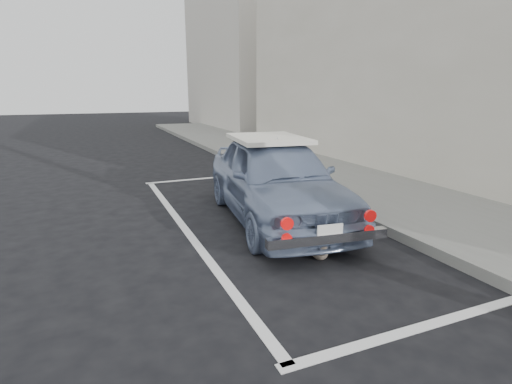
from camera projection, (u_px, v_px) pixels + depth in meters
ground at (347, 311)px, 3.92m from camera, size 80.00×80.00×0.00m
sidewalk at (432, 212)px, 6.90m from camera, size 2.80×40.00×0.15m
shop_building at (483, 28)px, 9.04m from camera, size 3.50×18.00×7.00m
building_far at (237, 58)px, 23.19m from camera, size 3.50×10.00×8.00m
pline_rear at (424, 326)px, 3.66m from camera, size 3.00×0.12×0.01m
pline_front at (208, 178)px, 9.90m from camera, size 3.00×0.12×0.01m
pline_side at (185, 229)px, 6.25m from camera, size 0.12×7.00×0.01m
retro_coupe at (276, 178)px, 6.59m from camera, size 2.14×4.26×1.39m
cat at (320, 251)px, 5.11m from camera, size 0.29×0.46×0.25m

